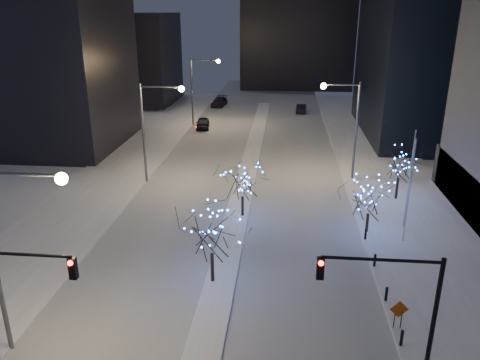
# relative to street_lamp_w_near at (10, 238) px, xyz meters

# --- Properties ---
(road) EXTENTS (20.00, 130.00, 0.02)m
(road) POSITION_rel_street_lamp_w_near_xyz_m (8.94, 33.00, -6.49)
(road) COLOR silver
(road) RESTS_ON ground
(median) EXTENTS (2.00, 80.00, 0.15)m
(median) POSITION_rel_street_lamp_w_near_xyz_m (8.94, 28.00, -6.42)
(median) COLOR white
(median) RESTS_ON ground
(east_sidewalk) EXTENTS (10.00, 90.00, 0.15)m
(east_sidewalk) POSITION_rel_street_lamp_w_near_xyz_m (23.94, 18.00, -6.42)
(east_sidewalk) COLOR white
(east_sidewalk) RESTS_ON ground
(west_sidewalk) EXTENTS (8.00, 90.00, 0.15)m
(west_sidewalk) POSITION_rel_street_lamp_w_near_xyz_m (-5.06, 18.00, -6.42)
(west_sidewalk) COLOR white
(west_sidewalk) RESTS_ON ground
(filler_west_near) EXTENTS (22.00, 18.00, 24.00)m
(filler_west_near) POSITION_rel_street_lamp_w_near_xyz_m (-19.06, 38.00, 5.50)
(filler_west_near) COLOR black
(filler_west_near) RESTS_ON ground
(filler_west_far) EXTENTS (18.00, 16.00, 16.00)m
(filler_west_far) POSITION_rel_street_lamp_w_near_xyz_m (-17.06, 68.00, 1.50)
(filler_west_far) COLOR black
(filler_west_far) RESTS_ON ground
(street_lamp_w_near) EXTENTS (4.40, 0.56, 10.00)m
(street_lamp_w_near) POSITION_rel_street_lamp_w_near_xyz_m (0.00, 0.00, 0.00)
(street_lamp_w_near) COLOR #595E66
(street_lamp_w_near) RESTS_ON ground
(street_lamp_w_mid) EXTENTS (4.40, 0.56, 10.00)m
(street_lamp_w_mid) POSITION_rel_street_lamp_w_near_xyz_m (0.00, 25.00, 0.00)
(street_lamp_w_mid) COLOR #595E66
(street_lamp_w_mid) RESTS_ON ground
(street_lamp_w_far) EXTENTS (4.40, 0.56, 10.00)m
(street_lamp_w_far) POSITION_rel_street_lamp_w_near_xyz_m (0.00, 50.00, 0.00)
(street_lamp_w_far) COLOR #595E66
(street_lamp_w_far) RESTS_ON ground
(street_lamp_east) EXTENTS (3.90, 0.56, 10.00)m
(street_lamp_east) POSITION_rel_street_lamp_w_near_xyz_m (19.02, 28.00, -0.05)
(street_lamp_east) COLOR #595E66
(street_lamp_east) RESTS_ON ground
(traffic_signal_west) EXTENTS (5.26, 0.43, 7.00)m
(traffic_signal_west) POSITION_rel_street_lamp_w_near_xyz_m (0.50, -2.00, -1.74)
(traffic_signal_west) COLOR black
(traffic_signal_west) RESTS_ON ground
(traffic_signal_east) EXTENTS (5.26, 0.43, 7.00)m
(traffic_signal_east) POSITION_rel_street_lamp_w_near_xyz_m (17.88, -1.00, -1.74)
(traffic_signal_east) COLOR black
(traffic_signal_east) RESTS_ON ground
(flagpoles) EXTENTS (1.35, 2.60, 8.00)m
(flagpoles) POSITION_rel_street_lamp_w_near_xyz_m (22.30, 15.25, -1.70)
(flagpoles) COLOR silver
(flagpoles) RESTS_ON east_sidewalk
(bollards) EXTENTS (0.16, 12.16, 0.90)m
(bollards) POSITION_rel_street_lamp_w_near_xyz_m (19.14, 8.00, -5.90)
(bollards) COLOR black
(bollards) RESTS_ON east_sidewalk
(car_near) EXTENTS (2.41, 4.85, 1.59)m
(car_near) POSITION_rel_street_lamp_w_near_xyz_m (0.77, 48.02, -5.71)
(car_near) COLOR black
(car_near) RESTS_ON ground
(car_mid) EXTENTS (1.87, 4.51, 1.45)m
(car_mid) POSITION_rel_street_lamp_w_near_xyz_m (15.56, 61.09, -5.77)
(car_mid) COLOR black
(car_mid) RESTS_ON ground
(car_far) EXTENTS (2.73, 5.61, 1.57)m
(car_far) POSITION_rel_street_lamp_w_near_xyz_m (0.87, 65.15, -5.71)
(car_far) COLOR black
(car_far) RESTS_ON ground
(holiday_tree_median_near) EXTENTS (4.85, 4.85, 5.50)m
(holiday_tree_median_near) POSITION_rel_street_lamp_w_near_xyz_m (8.44, 7.17, -2.78)
(holiday_tree_median_near) COLOR black
(holiday_tree_median_near) RESTS_ON median
(holiday_tree_median_far) EXTENTS (4.67, 4.67, 4.74)m
(holiday_tree_median_far) POSITION_rel_street_lamp_w_near_xyz_m (9.44, 17.51, -3.28)
(holiday_tree_median_far) COLOR black
(holiday_tree_median_far) RESTS_ON median
(holiday_tree_plaza_near) EXTENTS (4.53, 4.53, 4.69)m
(holiday_tree_plaza_near) POSITION_rel_street_lamp_w_near_xyz_m (19.44, 15.35, -3.39)
(holiday_tree_plaza_near) COLOR black
(holiday_tree_plaza_near) RESTS_ON east_sidewalk
(holiday_tree_plaza_far) EXTENTS (4.39, 4.39, 5.05)m
(holiday_tree_plaza_far) POSITION_rel_street_lamp_w_near_xyz_m (23.23, 22.59, -2.99)
(holiday_tree_plaza_far) COLOR black
(holiday_tree_plaza_far) RESTS_ON east_sidewalk
(construction_sign) EXTENTS (1.04, 0.14, 1.72)m
(construction_sign) POSITION_rel_street_lamp_w_near_xyz_m (19.24, 3.44, -5.31)
(construction_sign) COLOR black
(construction_sign) RESTS_ON east_sidewalk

